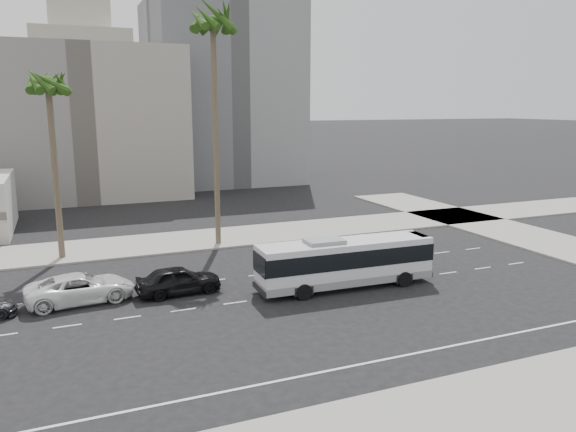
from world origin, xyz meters
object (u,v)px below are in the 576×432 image
city_bus (345,261)px  palm_mid (48,88)px  car_b (81,288)px  car_a (179,280)px  palm_near (213,28)px

city_bus → palm_mid: (-16.22, 13.70, 10.66)m
city_bus → car_b: 15.72m
car_a → palm_mid: (-6.42, 10.95, 11.49)m
city_bus → palm_mid: palm_mid is taller
palm_mid → car_a: bearing=-59.6°
city_bus → car_a: 10.22m
city_bus → palm_mid: size_ratio=0.82×
car_a → palm_near: bearing=-30.2°
car_a → car_b: (-5.50, 0.72, -0.02)m
car_a → palm_mid: 17.12m
car_a → car_b: 5.55m
car_a → palm_mid: size_ratio=0.37×
palm_mid → car_b: bearing=-84.9°
car_a → palm_near: 19.94m
car_a → car_b: bearing=79.2°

